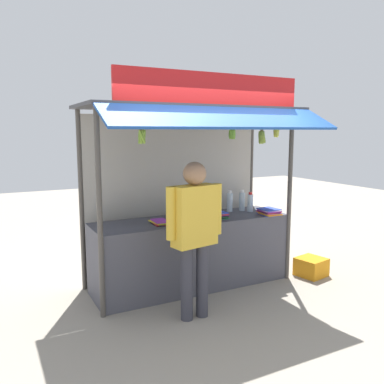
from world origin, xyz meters
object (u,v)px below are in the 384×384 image
Objects in this scene: banana_bunch_inner_left at (262,137)px; plastic_crate at (311,267)px; banana_bunch_inner_right at (276,132)px; vendor_person at (195,226)px; water_bottle_back_left at (242,201)px; water_bottle_left at (250,203)px; magazine_stack_far_right at (219,215)px; banana_bunch_rightmost at (232,134)px; banana_bunch_leftmost at (142,136)px; magazine_stack_front_left at (160,222)px; water_bottle_center at (230,202)px; magazine_stack_front_right at (269,212)px.

banana_bunch_inner_left reaches higher than plastic_crate.
vendor_person is at bearing -164.33° from banana_bunch_inner_right.
plastic_crate is at bearing -37.46° from water_bottle_back_left.
water_bottle_left reaches higher than magazine_stack_far_right.
banana_bunch_rightmost is at bearing -96.88° from magazine_stack_far_right.
banana_bunch_leftmost is at bearing -179.95° from banana_bunch_rightmost.
plastic_crate is (0.94, 0.02, -1.83)m from banana_bunch_inner_left.
water_bottle_left reaches higher than magazine_stack_front_left.
water_bottle_left is at bearing 67.38° from banana_bunch_inner_left.
water_bottle_back_left is (-0.06, 0.12, 0.01)m from water_bottle_left.
banana_bunch_inner_right is (0.27, -0.65, 0.97)m from water_bottle_center.
water_bottle_center reaches higher than water_bottle_left.
banana_bunch_rightmost is at bearing -121.44° from water_bottle_center.
water_bottle_center is at bearing 127.08° from magazine_stack_front_right.
banana_bunch_rightmost and banana_bunch_inner_right have the same top height.
magazine_stack_front_left is (-1.19, -0.29, -0.11)m from water_bottle_center.
water_bottle_left is 1.45m from magazine_stack_front_left.
banana_bunch_inner_right is (1.46, -0.36, 1.09)m from magazine_stack_front_left.
banana_bunch_inner_left reaches higher than vendor_person.
vendor_person is (-0.75, -0.74, 0.09)m from magazine_stack_far_right.
plastic_crate is at bearing 0.53° from banana_bunch_rightmost.
magazine_stack_far_right reaches higher than plastic_crate.
banana_bunch_leftmost reaches higher than water_bottle_back_left.
plastic_crate is (1.33, -0.35, -0.82)m from magazine_stack_far_right.
magazine_stack_front_left is 2.33m from plastic_crate.
banana_bunch_inner_left is 0.91× the size of plastic_crate.
banana_bunch_leftmost is (-1.54, -0.65, 0.93)m from water_bottle_center.
banana_bunch_inner_right reaches higher than magazine_stack_far_right.
water_bottle_center is at bearing 148.43° from water_bottle_left.
banana_bunch_inner_left reaches higher than magazine_stack_far_right.
magazine_stack_front_left is 1.54m from magazine_stack_front_right.
magazine_stack_far_right is 0.72m from magazine_stack_front_right.
banana_bunch_leftmost is 0.18× the size of vendor_person.
magazine_stack_front_right reaches higher than magazine_stack_front_left.
vendor_person is at bearing -169.20° from plastic_crate.
water_bottle_center is at bearing 112.46° from banana_bunch_inner_right.
water_bottle_left is 1.10m from banana_bunch_inner_right.
water_bottle_center is at bearing 32.36° from vendor_person.
vendor_person is at bearing -151.52° from banana_bunch_rightmost.
magazine_stack_front_right is at bearing -69.73° from water_bottle_back_left.
magazine_stack_front_right is 1.07× the size of banana_bunch_rightmost.
banana_bunch_rightmost is 0.74× the size of plastic_crate.
banana_bunch_rightmost reaches higher than magazine_stack_front_left.
magazine_stack_front_right is at bearing 164.13° from plastic_crate.
water_bottle_left is at bearing 5.35° from magazine_stack_front_left.
magazine_stack_front_left is 0.84m from magazine_stack_far_right.
banana_bunch_inner_right is at bearing -13.93° from magazine_stack_front_left.
water_bottle_back_left is at bearing 27.11° from vendor_person.
vendor_person is (-1.14, -0.38, -0.92)m from banana_bunch_inner_left.
plastic_crate is at bearing 0.31° from banana_bunch_leftmost.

